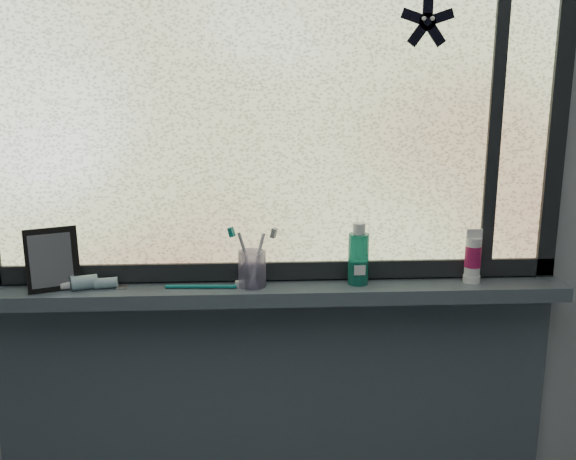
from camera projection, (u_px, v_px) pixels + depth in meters
The scene contains 14 objects.
wall_back at pixel (274, 198), 1.79m from camera, with size 3.00×0.01×2.50m, color #9EA3A8.
windowsill at pixel (275, 292), 1.77m from camera, with size 1.62×0.14×0.04m, color #44505B.
sill_apron at pixel (275, 446), 1.95m from camera, with size 1.62×0.02×0.98m, color #44505B.
window_pane at pixel (274, 96), 1.70m from camera, with size 1.50×0.01×1.00m, color silver.
frame_bottom at pixel (275, 270), 1.81m from camera, with size 1.60×0.03×0.05m, color black.
frame_right at pixel (559, 96), 1.74m from camera, with size 0.05×0.03×1.10m, color black.
frame_mullion at pixel (496, 96), 1.73m from camera, with size 0.04×0.03×1.00m, color black.
starfish_sticker at pixel (427, 22), 1.66m from camera, with size 0.15×0.02×0.15m, color black, non-canonical shape.
vanity_mirror at pixel (52, 259), 1.71m from camera, with size 0.14×0.07×0.17m, color black.
toothpaste_tube at pixel (93, 282), 1.73m from camera, with size 0.22×0.05×0.04m, color silver, non-canonical shape.
toothbrush_cup at pixel (252, 269), 1.75m from camera, with size 0.08×0.08×0.10m, color #A499CA.
toothbrush_lying at pixel (201, 286), 1.74m from camera, with size 0.24×0.02×0.02m, color #0D7A74, non-canonical shape.
mouthwash_bottle at pixel (358, 254), 1.76m from camera, with size 0.06×0.06×0.14m, color #1B8D74.
cream_tube at pixel (473, 254), 1.78m from camera, with size 0.04×0.04×0.11m, color silver.
Camera 1 is at (-0.06, -0.45, 1.58)m, focal length 40.00 mm.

